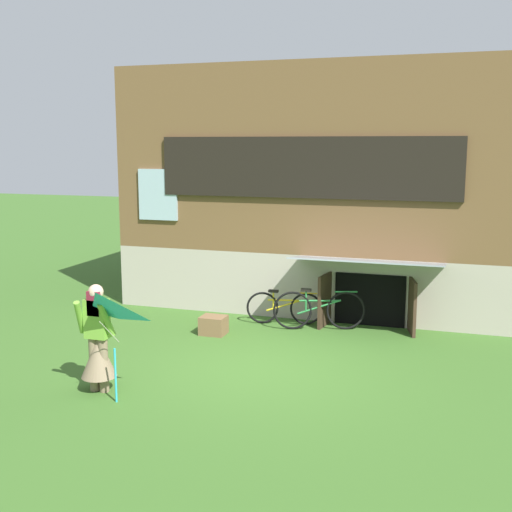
{
  "coord_description": "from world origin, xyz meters",
  "views": [
    {
      "loc": [
        3.11,
        -9.78,
        3.61
      ],
      "look_at": [
        -0.22,
        0.49,
        1.74
      ],
      "focal_mm": 45.72,
      "sensor_mm": 36.0,
      "label": 1
    }
  ],
  "objects_px": {
    "wooden_crate": "(213,325)",
    "bicycle_green": "(319,310)",
    "kite": "(97,318)",
    "person": "(98,347)",
    "bicycle_yellow": "(284,307)"
  },
  "relations": [
    {
      "from": "person",
      "to": "kite",
      "type": "bearing_deg",
      "value": -42.42
    },
    {
      "from": "kite",
      "to": "wooden_crate",
      "type": "relative_size",
      "value": 3.21
    },
    {
      "from": "person",
      "to": "kite",
      "type": "distance_m",
      "value": 0.83
    },
    {
      "from": "bicycle_green",
      "to": "wooden_crate",
      "type": "height_order",
      "value": "bicycle_green"
    },
    {
      "from": "wooden_crate",
      "to": "bicycle_green",
      "type": "bearing_deg",
      "value": 27.02
    },
    {
      "from": "person",
      "to": "wooden_crate",
      "type": "xyz_separation_m",
      "value": [
        0.52,
        3.23,
        -0.5
      ]
    },
    {
      "from": "bicycle_yellow",
      "to": "wooden_crate",
      "type": "bearing_deg",
      "value": -146.8
    },
    {
      "from": "kite",
      "to": "bicycle_yellow",
      "type": "height_order",
      "value": "kite"
    },
    {
      "from": "person",
      "to": "bicycle_yellow",
      "type": "relative_size",
      "value": 1.07
    },
    {
      "from": "kite",
      "to": "bicycle_yellow",
      "type": "bearing_deg",
      "value": 74.87
    },
    {
      "from": "kite",
      "to": "bicycle_yellow",
      "type": "distance_m",
      "value": 5.1
    },
    {
      "from": "kite",
      "to": "bicycle_green",
      "type": "relative_size",
      "value": 0.88
    },
    {
      "from": "bicycle_yellow",
      "to": "bicycle_green",
      "type": "bearing_deg",
      "value": -24.61
    },
    {
      "from": "kite",
      "to": "bicycle_green",
      "type": "distance_m",
      "value": 5.18
    },
    {
      "from": "bicycle_green",
      "to": "wooden_crate",
      "type": "relative_size",
      "value": 3.64
    }
  ]
}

